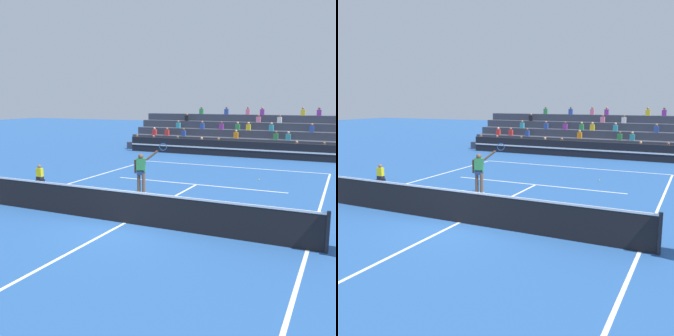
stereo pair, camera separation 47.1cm
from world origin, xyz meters
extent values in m
plane|color=#285699|center=(0.00, 0.00, 0.00)|extent=(120.00, 120.00, 0.00)
cube|color=white|center=(0.00, 11.90, 0.00)|extent=(11.00, 0.10, 0.01)
cube|color=white|center=(5.50, 0.00, 0.00)|extent=(0.10, 23.80, 0.01)
cube|color=white|center=(0.00, 6.43, 0.00)|extent=(8.25, 0.10, 0.01)
cube|color=white|center=(0.00, 0.00, 0.00)|extent=(0.10, 12.85, 0.01)
cylinder|color=black|center=(5.95, 0.00, 0.55)|extent=(0.10, 0.10, 1.10)
cube|color=black|center=(0.00, 0.00, 0.50)|extent=(11.90, 0.02, 1.00)
cube|color=white|center=(0.00, 0.00, 1.03)|extent=(11.90, 0.04, 0.06)
cube|color=black|center=(0.00, 16.22, 0.55)|extent=(18.00, 0.24, 1.10)
cube|color=white|center=(0.00, 16.09, 0.55)|extent=(18.00, 0.02, 0.10)
cube|color=#383D4C|center=(0.00, 17.50, 0.28)|extent=(20.05, 0.95, 0.55)
cube|color=orange|center=(-3.72, 17.33, 0.77)|extent=(0.32, 0.22, 0.44)
sphere|color=beige|center=(-3.72, 17.33, 1.09)|extent=(0.18, 0.18, 0.18)
cube|color=yellow|center=(-2.40, 17.33, 0.77)|extent=(0.32, 0.22, 0.44)
sphere|color=#9E7051|center=(-2.40, 17.33, 1.09)|extent=(0.18, 0.18, 0.18)
cube|color=#338C4C|center=(-5.67, 17.33, 0.77)|extent=(0.32, 0.22, 0.44)
sphere|color=brown|center=(-5.67, 17.33, 1.09)|extent=(0.18, 0.18, 0.18)
cube|color=silver|center=(-9.23, 17.33, 0.77)|extent=(0.32, 0.22, 0.44)
sphere|color=brown|center=(-9.23, 17.33, 1.09)|extent=(0.18, 0.18, 0.18)
cube|color=orange|center=(4.82, 17.33, 0.77)|extent=(0.32, 0.22, 0.44)
sphere|color=brown|center=(4.82, 17.33, 1.09)|extent=(0.18, 0.18, 0.18)
cube|color=pink|center=(-7.75, 17.33, 0.77)|extent=(0.32, 0.22, 0.44)
sphere|color=#9E7051|center=(-7.75, 17.33, 1.09)|extent=(0.18, 0.18, 0.18)
cube|color=orange|center=(3.10, 17.33, 0.77)|extent=(0.32, 0.22, 0.44)
sphere|color=tan|center=(3.10, 17.33, 1.09)|extent=(0.18, 0.18, 0.18)
cube|color=#383D4C|center=(0.00, 18.45, 0.55)|extent=(20.05, 0.95, 1.10)
cube|color=red|center=(-7.02, 18.28, 1.32)|extent=(0.32, 0.22, 0.44)
sphere|color=#9E7051|center=(-7.02, 18.28, 1.64)|extent=(0.18, 0.18, 0.18)
cube|color=#2D4CA5|center=(-5.58, 18.28, 1.32)|extent=(0.32, 0.22, 0.44)
sphere|color=brown|center=(-5.58, 18.28, 1.64)|extent=(0.18, 0.18, 0.18)
cube|color=red|center=(-8.14, 18.28, 1.32)|extent=(0.32, 0.22, 0.44)
sphere|color=beige|center=(-8.14, 18.28, 1.64)|extent=(0.18, 0.18, 0.18)
cube|color=orange|center=(-1.37, 18.28, 1.32)|extent=(0.32, 0.22, 0.44)
sphere|color=tan|center=(-1.37, 18.28, 1.64)|extent=(0.18, 0.18, 0.18)
cube|color=teal|center=(2.39, 18.28, 1.32)|extent=(0.32, 0.22, 0.44)
sphere|color=tan|center=(2.39, 18.28, 1.64)|extent=(0.18, 0.18, 0.18)
cube|color=#338C4C|center=(1.54, 18.28, 1.32)|extent=(0.32, 0.22, 0.44)
sphere|color=brown|center=(1.54, 18.28, 1.64)|extent=(0.18, 0.18, 0.18)
cube|color=#383D4C|center=(0.00, 19.40, 0.83)|extent=(20.05, 0.95, 1.65)
cube|color=yellow|center=(-0.68, 19.23, 1.87)|extent=(0.32, 0.22, 0.44)
sphere|color=tan|center=(-0.68, 19.23, 2.19)|extent=(0.18, 0.18, 0.18)
cube|color=#2D4CA5|center=(3.85, 19.23, 1.87)|extent=(0.32, 0.22, 0.44)
sphere|color=#9E7051|center=(3.85, 19.23, 2.19)|extent=(0.18, 0.18, 0.18)
cube|color=teal|center=(-6.44, 19.23, 1.87)|extent=(0.32, 0.22, 0.44)
sphere|color=#9E7051|center=(-6.44, 19.23, 2.19)|extent=(0.18, 0.18, 0.18)
cube|color=teal|center=(1.03, 19.23, 1.87)|extent=(0.32, 0.22, 0.44)
sphere|color=tan|center=(1.03, 19.23, 2.19)|extent=(0.18, 0.18, 0.18)
cube|color=#2D4CA5|center=(-4.37, 19.23, 1.87)|extent=(0.32, 0.22, 0.44)
sphere|color=#9E7051|center=(-4.37, 19.23, 2.19)|extent=(0.18, 0.18, 0.18)
cube|color=#338C4C|center=(-1.50, 19.23, 1.87)|extent=(0.32, 0.22, 0.44)
sphere|color=tan|center=(-1.50, 19.23, 2.19)|extent=(0.18, 0.18, 0.18)
cube|color=purple|center=(-2.80, 19.23, 1.87)|extent=(0.32, 0.22, 0.44)
sphere|color=brown|center=(-2.80, 19.23, 2.19)|extent=(0.18, 0.18, 0.18)
cube|color=#383D4C|center=(0.00, 20.35, 1.10)|extent=(20.05, 0.95, 2.20)
cube|color=pink|center=(-0.15, 20.18, 2.42)|extent=(0.32, 0.22, 0.44)
sphere|color=brown|center=(-0.15, 20.18, 2.74)|extent=(0.18, 0.18, 0.18)
cube|color=black|center=(-6.08, 20.18, 2.42)|extent=(0.32, 0.22, 0.44)
sphere|color=#9E7051|center=(-6.08, 20.18, 2.74)|extent=(0.18, 0.18, 0.18)
cube|color=silver|center=(1.44, 20.18, 2.42)|extent=(0.32, 0.22, 0.44)
sphere|color=brown|center=(1.44, 20.18, 2.74)|extent=(0.18, 0.18, 0.18)
cube|color=#383D4C|center=(0.00, 21.30, 1.38)|extent=(20.05, 0.95, 2.75)
cube|color=purple|center=(-0.07, 21.13, 2.97)|extent=(0.32, 0.22, 0.44)
sphere|color=#9E7051|center=(-0.07, 21.13, 3.29)|extent=(0.18, 0.18, 0.18)
cube|color=#2D4CA5|center=(-2.97, 21.13, 2.97)|extent=(0.32, 0.22, 0.44)
sphere|color=brown|center=(-2.97, 21.13, 3.29)|extent=(0.18, 0.18, 0.18)
cube|color=yellow|center=(2.99, 21.13, 2.97)|extent=(0.32, 0.22, 0.44)
sphere|color=#9E7051|center=(2.99, 21.13, 3.29)|extent=(0.18, 0.18, 0.18)
cube|color=#338C4C|center=(-5.14, 21.13, 2.97)|extent=(0.32, 0.22, 0.44)
sphere|color=brown|center=(-5.14, 21.13, 3.29)|extent=(0.18, 0.18, 0.18)
cube|color=purple|center=(4.14, 21.13, 2.97)|extent=(0.32, 0.22, 0.44)
sphere|color=brown|center=(4.14, 21.13, 3.29)|extent=(0.18, 0.18, 0.18)
cube|color=pink|center=(-1.20, 21.13, 2.97)|extent=(0.32, 0.22, 0.44)
sphere|color=brown|center=(-1.20, 21.13, 3.29)|extent=(0.18, 0.18, 0.18)
cube|color=black|center=(-7.00, 3.82, 0.06)|extent=(0.28, 0.36, 0.12)
cube|color=black|center=(-7.00, 3.82, 0.18)|extent=(0.28, 0.24, 0.18)
cube|color=yellow|center=(-7.00, 3.82, 0.47)|extent=(0.30, 0.18, 0.40)
sphere|color=brown|center=(-7.00, 3.82, 0.76)|extent=(0.17, 0.17, 0.17)
cylinder|color=brown|center=(-1.47, 3.59, 0.45)|extent=(0.14, 0.14, 0.90)
cylinder|color=brown|center=(-1.24, 3.57, 0.45)|extent=(0.14, 0.14, 0.90)
cube|color=navy|center=(-1.37, 3.60, 0.94)|extent=(0.36, 0.28, 0.20)
cube|color=#338C4C|center=(-1.37, 3.60, 1.24)|extent=(0.40, 0.29, 0.56)
sphere|color=brown|center=(-1.37, 3.60, 1.60)|extent=(0.22, 0.22, 0.22)
cube|color=white|center=(-1.49, 3.63, 0.04)|extent=(0.19, 0.28, 0.09)
cube|color=white|center=(-1.25, 3.61, 0.04)|extent=(0.19, 0.28, 0.09)
cylinder|color=brown|center=(-1.60, 3.53, 1.18)|extent=(0.09, 0.09, 0.56)
cylinder|color=brown|center=(-0.94, 3.73, 1.64)|extent=(0.53, 0.24, 0.44)
cylinder|color=black|center=(-0.63, 3.82, 1.89)|extent=(0.19, 0.09, 0.16)
torus|color=#1E4C99|center=(-0.50, 3.86, 2.00)|extent=(0.42, 0.15, 0.43)
sphere|color=#C6DB33|center=(2.42, 8.62, 0.03)|extent=(0.07, 0.07, 0.07)
camera|label=1|loc=(6.27, -10.31, 3.82)|focal=42.00mm
camera|label=2|loc=(6.69, -10.10, 3.82)|focal=42.00mm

